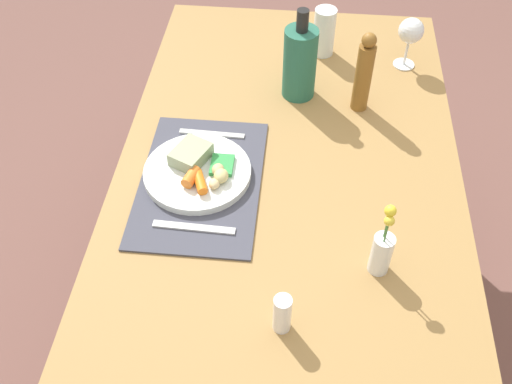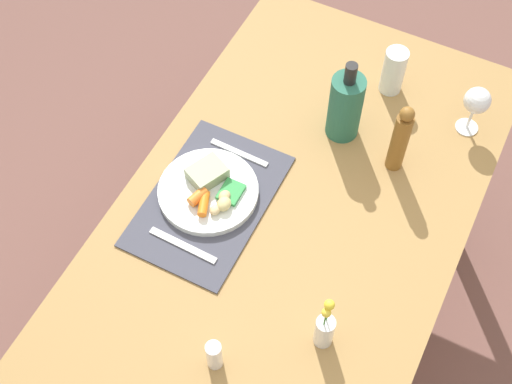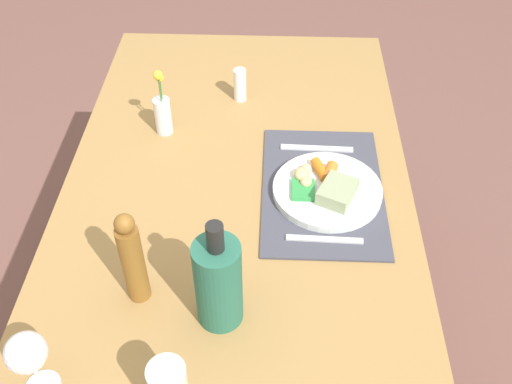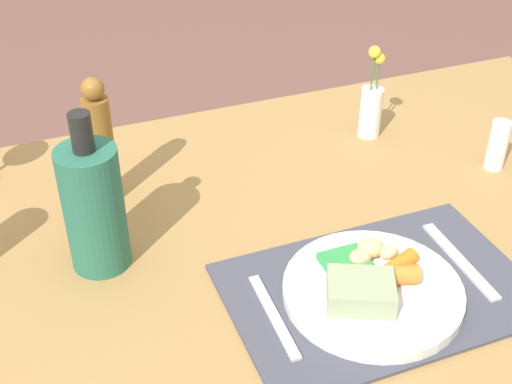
{
  "view_description": "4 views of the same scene",
  "coord_description": "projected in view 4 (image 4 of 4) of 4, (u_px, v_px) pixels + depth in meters",
  "views": [
    {
      "loc": [
        1.02,
        0.02,
        1.84
      ],
      "look_at": [
        0.08,
        -0.07,
        0.8
      ],
      "focal_mm": 41.3,
      "sensor_mm": 36.0,
      "label": 1
    },
    {
      "loc": [
        0.87,
        0.35,
        2.37
      ],
      "look_at": [
        -0.02,
        -0.1,
        0.83
      ],
      "focal_mm": 49.69,
      "sensor_mm": 36.0,
      "label": 2
    },
    {
      "loc": [
        -1.02,
        -0.09,
        1.79
      ],
      "look_at": [
        -0.05,
        -0.05,
        0.84
      ],
      "focal_mm": 41.18,
      "sensor_mm": 36.0,
      "label": 3
    },
    {
      "loc": [
        -0.42,
        -0.86,
        1.49
      ],
      "look_at": [
        -0.06,
        0.05,
        0.81
      ],
      "focal_mm": 48.02,
      "sensor_mm": 36.0,
      "label": 4
    }
  ],
  "objects": [
    {
      "name": "dinner_plate",
      "position": [
        371.0,
        288.0,
        1.01
      ],
      "size": [
        0.27,
        0.27,
        0.06
      ],
      "color": "silver",
      "rests_on": "placemat"
    },
    {
      "name": "cooler_bottle",
      "position": [
        94.0,
        207.0,
        1.03
      ],
      "size": [
        0.09,
        0.09,
        0.27
      ],
      "color": "#27634E",
      "rests_on": "dining_table"
    },
    {
      "name": "placemat",
      "position": [
        379.0,
        290.0,
        1.03
      ],
      "size": [
        0.46,
        0.3,
        0.01
      ],
      "primitive_type": "cube",
      "color": "#40414E",
      "rests_on": "dining_table"
    },
    {
      "name": "dining_table",
      "position": [
        298.0,
        254.0,
        1.24
      ],
      "size": [
        1.58,
        0.87,
        0.77
      ],
      "color": "#9C7642",
      "rests_on": "ground_plane"
    },
    {
      "name": "knife",
      "position": [
        460.0,
        260.0,
        1.08
      ],
      "size": [
        0.02,
        0.19,
        0.0
      ],
      "primitive_type": "cube",
      "rotation": [
        0.0,
        0.0,
        -0.03
      ],
      "color": "silver",
      "rests_on": "placemat"
    },
    {
      "name": "pepper_mill",
      "position": [
        101.0,
        143.0,
        1.17
      ],
      "size": [
        0.05,
        0.05,
        0.24
      ],
      "color": "brown",
      "rests_on": "dining_table"
    },
    {
      "name": "flower_vase",
      "position": [
        371.0,
        107.0,
        1.39
      ],
      "size": [
        0.05,
        0.05,
        0.2
      ],
      "color": "silver",
      "rests_on": "dining_table"
    },
    {
      "name": "salt_shaker",
      "position": [
        498.0,
        145.0,
        1.3
      ],
      "size": [
        0.04,
        0.04,
        0.1
      ],
      "primitive_type": "cylinder",
      "color": "white",
      "rests_on": "dining_table"
    },
    {
      "name": "fork",
      "position": [
        274.0,
        316.0,
        0.98
      ],
      "size": [
        0.02,
        0.18,
        0.0
      ],
      "primitive_type": "cube",
      "rotation": [
        0.0,
        0.0,
        -0.03
      ],
      "color": "silver",
      "rests_on": "placemat"
    }
  ]
}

